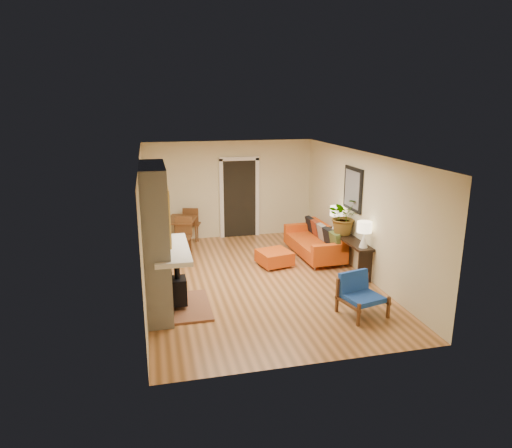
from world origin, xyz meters
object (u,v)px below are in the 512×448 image
Objects in this scene: blue_chair at (359,292)px; lamp_near at (364,231)px; sofa at (317,242)px; console_table at (348,244)px; ottoman at (274,257)px; dining_table at (184,224)px; houseplant at (344,216)px; lamp_far at (336,215)px.

lamp_near is (0.71, 1.36, 0.67)m from blue_chair.
sofa reaches higher than console_table.
console_table is 3.43× the size of lamp_near.
ottoman is at bearing 140.03° from lamp_near.
dining_table is (-3.02, 1.41, 0.26)m from sofa.
sofa is 1.07m from console_table.
lamp_near is (1.52, -1.27, 0.86)m from ottoman.
console_table is (3.37, -2.39, -0.02)m from dining_table.
houseplant is (3.36, -2.14, 0.55)m from dining_table.
dining_table is (-2.65, 4.47, 0.21)m from blue_chair.
sofa is 2.43× the size of blue_chair.
lamp_near is (0.34, -1.70, 0.72)m from sofa.
lamp_far reaches higher than console_table.
dining_table is 3.21× the size of lamp_far.
lamp_far is at bearing -26.72° from dining_table.
console_table is at bearing -35.43° from dining_table.
houseplant is at bearing -11.15° from ottoman.
blue_chair is 2.20m from console_table.
dining_table is at bearing 153.28° from lamp_far.
lamp_near reaches higher than sofa.
sofa is 3.72× the size of lamp_far.
lamp_near is at bearing -90.00° from lamp_far.
houseplant reaches higher than lamp_far.
dining_table is 2.06× the size of houseplant.
console_table is 0.87m from lamp_near.
console_table is (0.34, -0.98, 0.23)m from sofa.
lamp_far is (0.71, 2.78, 0.67)m from blue_chair.
blue_chair is 2.94m from lamp_far.
console_table reaches higher than ottoman.
blue_chair is 5.20m from dining_table.
dining_table is 4.13m from console_table.
houseplant is at bearing 73.22° from blue_chair.
houseplant reaches higher than ottoman.
dining_table is 3.21× the size of lamp_near.
ottoman is 2.64m from dining_table.
dining_table is 0.94× the size of console_table.
console_table is (1.52, -0.55, 0.38)m from ottoman.
blue_chair is 1.53× the size of lamp_far.
ottoman is 2.16m from lamp_near.
dining_table reaches higher than sofa.
ottoman is at bearing -44.91° from dining_table.
ottoman is (-1.17, -0.43, -0.14)m from sofa.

